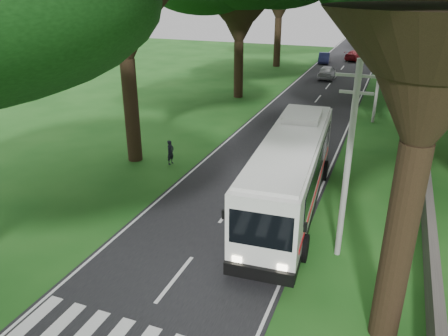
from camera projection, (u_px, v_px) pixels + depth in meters
ground at (148, 313)px, 14.89m from camera, size 140.00×140.00×0.00m
road at (303, 118)px, 36.29m from camera, size 8.00×120.00×0.04m
property_wall at (421, 127)px, 32.17m from camera, size 0.35×50.00×1.20m
pole_near at (348, 161)px, 16.53m from camera, size 1.60×0.24×8.00m
pole_mid at (380, 70)px, 33.66m from camera, size 1.60×0.24×8.00m
pole_far at (390, 41)px, 50.78m from camera, size 1.60×0.24×8.00m
coach_bus at (291, 171)px, 21.09m from camera, size 3.64×12.86×3.75m
distant_car_a at (327, 72)px, 50.89m from camera, size 1.91×4.48×1.51m
distant_car_b at (324, 58)px, 60.96m from camera, size 1.92×4.26×1.36m
distant_car_c at (357, 55)px, 62.81m from camera, size 3.63×5.44×1.46m
pedestrian at (170, 152)px, 26.88m from camera, size 0.46×0.61×1.53m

